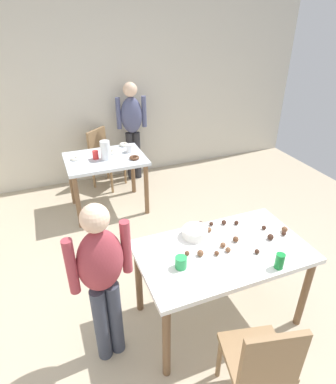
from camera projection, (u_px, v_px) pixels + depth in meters
ground_plane at (204, 321)px, 2.87m from camera, size 6.40×6.40×0.00m
wall_back at (110, 94)px, 4.82m from camera, size 6.40×0.10×2.60m
dining_table_near at (222, 259)px, 2.60m from camera, size 1.34×0.78×0.75m
dining_table_far at (106, 166)px, 4.20m from camera, size 0.99×0.74×0.75m
chair_near_table at (261, 361)px, 2.02m from camera, size 0.48×0.48×0.87m
chair_far_table at (104, 155)px, 4.87m from camera, size 0.56×0.56×0.87m
person_girl_near at (102, 275)px, 2.22m from camera, size 0.46×0.25×1.38m
person_adult_far at (132, 124)px, 4.88m from camera, size 0.46×0.24×1.50m
mixing_bowl at (195, 232)px, 2.69m from camera, size 0.21×0.21×0.08m
soda_can at (280, 261)px, 2.35m from camera, size 0.07×0.07×0.12m
fork_near at (295, 252)px, 2.53m from camera, size 0.17×0.02×0.01m
cup_near_0 at (181, 262)px, 2.36m from camera, size 0.09×0.09×0.09m
cake_ball_0 at (228, 250)px, 2.53m from camera, size 0.04×0.04×0.04m
cake_ball_1 at (236, 223)px, 2.85m from camera, size 0.04×0.04×0.04m
cake_ball_2 at (209, 230)px, 2.75m from camera, size 0.04×0.04×0.04m
cake_ball_3 at (285, 229)px, 2.75m from camera, size 0.05×0.05×0.05m
cake_ball_4 at (224, 222)px, 2.85m from camera, size 0.04×0.04×0.04m
cake_ball_5 at (217, 253)px, 2.49m from camera, size 0.04×0.04×0.04m
cake_ball_6 at (264, 228)px, 2.78m from camera, size 0.04×0.04×0.04m
cake_ball_7 at (187, 253)px, 2.49m from camera, size 0.04×0.04×0.04m
cake_ball_8 at (211, 224)px, 2.84m from camera, size 0.04×0.04×0.04m
cake_ball_9 at (236, 239)px, 2.64m from camera, size 0.05×0.05×0.05m
cake_ball_10 at (200, 253)px, 2.48m from camera, size 0.05×0.05×0.05m
cake_ball_11 at (200, 223)px, 2.83m from camera, size 0.04×0.04×0.04m
cake_ball_12 at (271, 237)px, 2.66m from camera, size 0.05×0.05×0.05m
cake_ball_13 at (284, 233)px, 2.71m from camera, size 0.04×0.04×0.04m
cake_ball_14 at (257, 252)px, 2.51m from camera, size 0.04×0.04×0.04m
cake_ball_15 at (223, 245)px, 2.57m from camera, size 0.04×0.04×0.04m
pitcher_far at (105, 150)px, 4.04m from camera, size 0.12×0.12×0.24m
cup_far_0 at (130, 148)px, 4.28m from camera, size 0.09×0.09×0.10m
cup_far_1 at (96, 155)px, 4.08m from camera, size 0.07×0.07×0.10m
donut_far_0 at (111, 152)px, 4.26m from camera, size 0.12×0.12×0.03m
donut_far_1 at (124, 145)px, 4.49m from camera, size 0.12×0.12×0.04m
donut_far_2 at (75, 159)px, 4.07m from camera, size 0.11×0.11×0.03m
donut_far_3 at (134, 158)px, 4.09m from camera, size 0.13×0.13×0.04m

